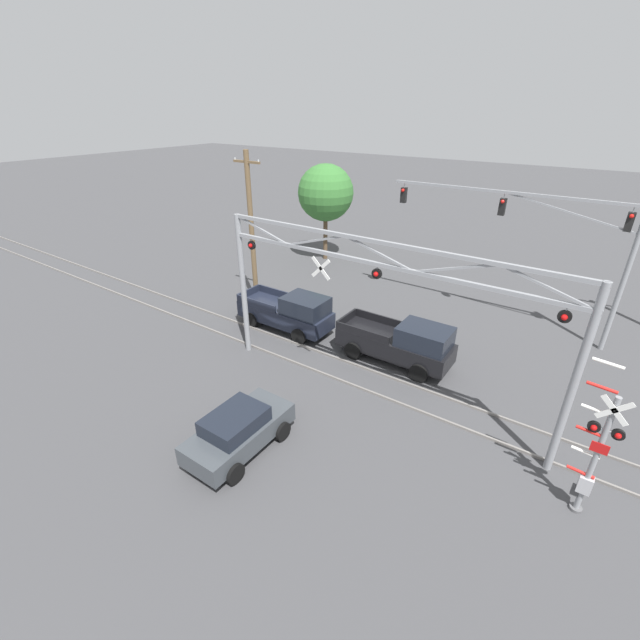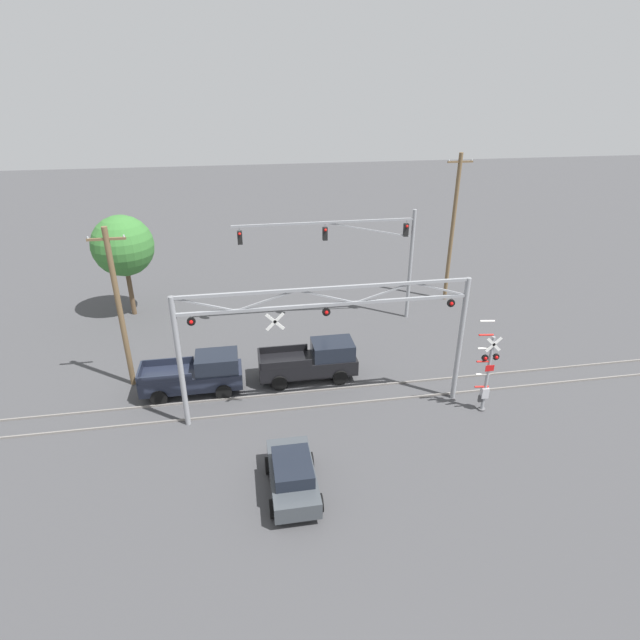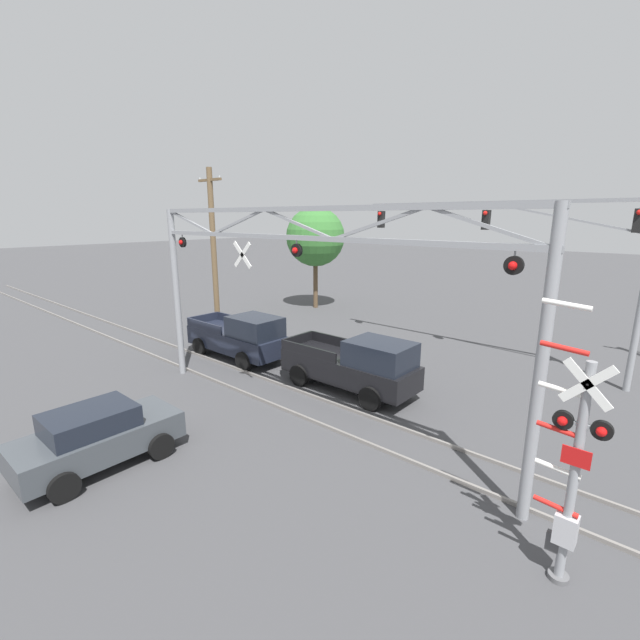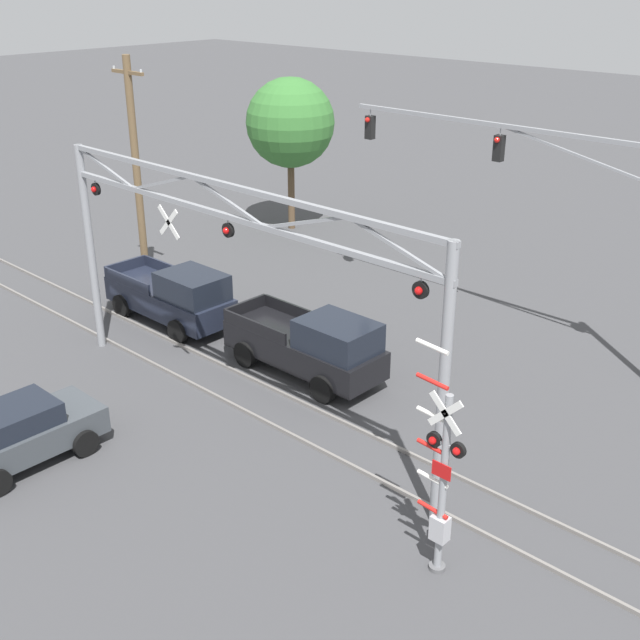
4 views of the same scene
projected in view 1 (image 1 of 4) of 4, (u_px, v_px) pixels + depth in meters
The scene contains 10 objects.
rail_track_near at pixel (372, 393), 17.89m from camera, with size 80.00×0.08×0.10m, color gray.
rail_track_far at pixel (388, 376), 18.94m from camera, with size 80.00×0.08×0.10m, color gray.
crossing_gantry at pixel (375, 295), 15.63m from camera, with size 13.76×0.28×6.67m.
crossing_signal_mast at pixel (593, 458), 11.92m from camera, with size 1.27×0.35×5.08m.
traffic_signal_span at pixel (562, 235), 20.28m from camera, with size 11.80×0.39×7.57m.
pickup_truck_lead at pixel (401, 343), 19.60m from camera, with size 5.35×2.09×2.14m.
pickup_truck_following at pixel (290, 312), 22.48m from camera, with size 5.23×2.09×2.14m.
sedan_waiting at pixel (239, 430), 14.68m from camera, with size 2.03×3.99×1.61m.
utility_pole_left at pixel (252, 231), 23.73m from camera, with size 1.80×0.28×8.76m.
background_tree_beyond_span at pixel (326, 193), 31.21m from camera, with size 4.09×4.09×7.06m.
Camera 1 is at (6.48, 3.48, 10.87)m, focal length 24.00 mm.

